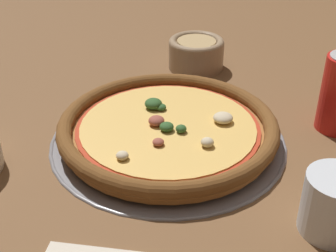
{
  "coord_description": "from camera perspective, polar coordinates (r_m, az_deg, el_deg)",
  "views": [
    {
      "loc": [
        -0.09,
        0.6,
        0.4
      ],
      "look_at": [
        0.0,
        0.0,
        0.03
      ],
      "focal_mm": 50.0,
      "sensor_mm": 36.0,
      "label": 1
    }
  ],
  "objects": [
    {
      "name": "pizza",
      "position": [
        0.71,
        0.01,
        -0.22
      ],
      "size": [
        0.34,
        0.34,
        0.04
      ],
      "color": "#A86B33",
      "rests_on": "pizza_tray"
    },
    {
      "name": "bowl_near",
      "position": [
        0.95,
        3.45,
        8.98
      ],
      "size": [
        0.11,
        0.11,
        0.06
      ],
      "color": "#9E8466",
      "rests_on": "ground_plane"
    },
    {
      "name": "pizza_tray",
      "position": [
        0.72,
        -0.0,
        -1.61
      ],
      "size": [
        0.36,
        0.36,
        0.01
      ],
      "color": "gray",
      "rests_on": "ground_plane"
    },
    {
      "name": "ground_plane",
      "position": [
        0.72,
        -0.0,
        -1.8
      ],
      "size": [
        3.0,
        3.0,
        0.0
      ],
      "primitive_type": "plane",
      "color": "brown"
    },
    {
      "name": "drinking_cup",
      "position": [
        0.58,
        19.68,
        -8.97
      ],
      "size": [
        0.08,
        0.08,
        0.08
      ],
      "color": "silver",
      "rests_on": "ground_plane"
    }
  ]
}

